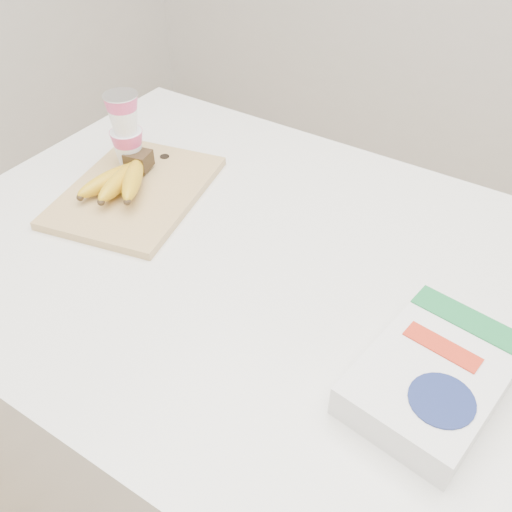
{
  "coord_description": "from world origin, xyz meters",
  "views": [
    {
      "loc": [
        0.35,
        -0.63,
        1.63
      ],
      "look_at": [
        -0.04,
        -0.04,
        1.02
      ],
      "focal_mm": 40.0,
      "sensor_mm": 36.0,
      "label": 1
    }
  ],
  "objects_px": {
    "table": "(279,429)",
    "yogurt_stack": "(125,129)",
    "cutting_board": "(136,191)",
    "bananas": "(123,178)",
    "cereal_box": "(433,376)"
  },
  "relations": [
    {
      "from": "table",
      "to": "yogurt_stack",
      "type": "bearing_deg",
      "value": 168.68
    },
    {
      "from": "cutting_board",
      "to": "bananas",
      "type": "bearing_deg",
      "value": -158.36
    },
    {
      "from": "bananas",
      "to": "yogurt_stack",
      "type": "height_order",
      "value": "yogurt_stack"
    },
    {
      "from": "table",
      "to": "cutting_board",
      "type": "relative_size",
      "value": 3.88
    },
    {
      "from": "cutting_board",
      "to": "yogurt_stack",
      "type": "xyz_separation_m",
      "value": [
        -0.06,
        0.06,
        0.09
      ]
    },
    {
      "from": "cutting_board",
      "to": "bananas",
      "type": "height_order",
      "value": "bananas"
    },
    {
      "from": "cereal_box",
      "to": "table",
      "type": "bearing_deg",
      "value": 168.58
    },
    {
      "from": "bananas",
      "to": "cereal_box",
      "type": "distance_m",
      "value": 0.68
    },
    {
      "from": "bananas",
      "to": "cereal_box",
      "type": "xyz_separation_m",
      "value": [
        0.67,
        -0.12,
        -0.01
      ]
    },
    {
      "from": "bananas",
      "to": "cereal_box",
      "type": "height_order",
      "value": "bananas"
    },
    {
      "from": "table",
      "to": "cereal_box",
      "type": "distance_m",
      "value": 0.6
    },
    {
      "from": "cutting_board",
      "to": "cereal_box",
      "type": "height_order",
      "value": "cereal_box"
    },
    {
      "from": "cutting_board",
      "to": "yogurt_stack",
      "type": "relative_size",
      "value": 2.12
    },
    {
      "from": "bananas",
      "to": "cutting_board",
      "type": "bearing_deg",
      "value": 34.03
    },
    {
      "from": "table",
      "to": "yogurt_stack",
      "type": "relative_size",
      "value": 8.22
    }
  ]
}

